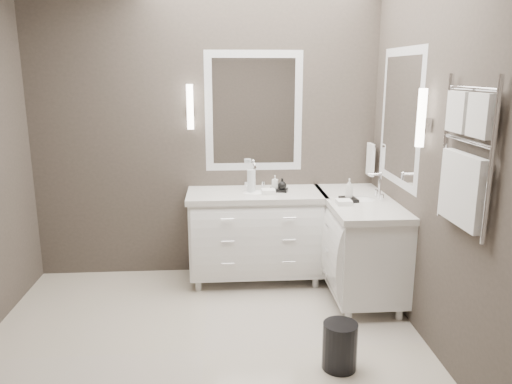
{
  "coord_description": "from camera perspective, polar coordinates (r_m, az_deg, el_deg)",
  "views": [
    {
      "loc": [
        0.15,
        -3.15,
        1.91
      ],
      "look_at": [
        0.42,
        0.7,
        0.98
      ],
      "focal_mm": 35.0,
      "sensor_mm": 36.0,
      "label": 1
    }
  ],
  "objects": [
    {
      "name": "floor",
      "position": [
        3.69,
        -5.97,
        -17.75
      ],
      "size": [
        3.2,
        3.0,
        0.01
      ],
      "primitive_type": "cube",
      "color": "beige",
      "rests_on": "ground"
    },
    {
      "name": "wall_back",
      "position": [
        4.69,
        -5.8,
        6.68
      ],
      "size": [
        3.2,
        0.01,
        2.7
      ],
      "primitive_type": "cube",
      "color": "#433B35",
      "rests_on": "floor"
    },
    {
      "name": "wall_front",
      "position": [
        1.74,
        -8.62,
        -5.37
      ],
      "size": [
        3.2,
        0.01,
        2.7
      ],
      "primitive_type": "cube",
      "color": "#433B35",
      "rests_on": "floor"
    },
    {
      "name": "wall_right",
      "position": [
        3.52,
        20.61,
        3.55
      ],
      "size": [
        0.01,
        3.0,
        2.7
      ],
      "primitive_type": "cube",
      "color": "#433B35",
      "rests_on": "floor"
    },
    {
      "name": "vanity_back",
      "position": [
        4.61,
        -0.03,
        -4.39
      ],
      "size": [
        1.24,
        0.59,
        0.97
      ],
      "color": "white",
      "rests_on": "floor"
    },
    {
      "name": "vanity_right",
      "position": [
        4.45,
        11.63,
        -5.35
      ],
      "size": [
        0.59,
        1.24,
        0.97
      ],
      "color": "white",
      "rests_on": "floor"
    },
    {
      "name": "mirror_back",
      "position": [
        4.66,
        -0.26,
        9.18
      ],
      "size": [
        0.9,
        0.02,
        1.1
      ],
      "color": "white",
      "rests_on": "wall_back"
    },
    {
      "name": "mirror_right",
      "position": [
        4.22,
        16.16,
        8.18
      ],
      "size": [
        0.02,
        0.9,
        1.1
      ],
      "color": "white",
      "rests_on": "wall_right"
    },
    {
      "name": "sconce_back",
      "position": [
        4.59,
        -7.54,
        9.53
      ],
      "size": [
        0.06,
        0.06,
        0.4
      ],
      "color": "white",
      "rests_on": "wall_back"
    },
    {
      "name": "sconce_right",
      "position": [
        3.65,
        18.36,
        7.93
      ],
      "size": [
        0.06,
        0.06,
        0.4
      ],
      "color": "white",
      "rests_on": "wall_right"
    },
    {
      "name": "towel_bar_corner",
      "position": [
        4.79,
        12.96,
        3.71
      ],
      "size": [
        0.03,
        0.22,
        0.3
      ],
      "color": "white",
      "rests_on": "wall_right"
    },
    {
      "name": "towel_ladder",
      "position": [
        3.13,
        22.75,
        3.0
      ],
      "size": [
        0.06,
        0.58,
        0.9
      ],
      "color": "white",
      "rests_on": "wall_right"
    },
    {
      "name": "waste_bin",
      "position": [
        3.47,
        9.55,
        -16.95
      ],
      "size": [
        0.3,
        0.3,
        0.32
      ],
      "primitive_type": "cylinder",
      "rotation": [
        0.0,
        0.0,
        0.39
      ],
      "color": "black",
      "rests_on": "floor"
    },
    {
      "name": "amenity_tray_back",
      "position": [
        4.54,
        2.58,
        0.25
      ],
      "size": [
        0.19,
        0.16,
        0.02
      ],
      "primitive_type": "cube",
      "rotation": [
        0.0,
        0.0,
        -0.27
      ],
      "color": "black",
      "rests_on": "vanity_back"
    },
    {
      "name": "amenity_tray_right",
      "position": [
        4.27,
        10.54,
        -0.83
      ],
      "size": [
        0.14,
        0.18,
        0.03
      ],
      "primitive_type": "cube",
      "rotation": [
        0.0,
        0.0,
        0.08
      ],
      "color": "black",
      "rests_on": "vanity_right"
    },
    {
      "name": "water_bottle",
      "position": [
        4.46,
        -0.56,
        1.24
      ],
      "size": [
        0.1,
        0.1,
        0.21
      ],
      "primitive_type": "cylinder",
      "rotation": [
        0.0,
        0.0,
        0.4
      ],
      "color": "silver",
      "rests_on": "vanity_back"
    },
    {
      "name": "soap_bottle_a",
      "position": [
        4.54,
        2.18,
        1.18
      ],
      "size": [
        0.06,
        0.06,
        0.12
      ],
      "primitive_type": "imported",
      "rotation": [
        0.0,
        0.0,
        -0.2
      ],
      "color": "white",
      "rests_on": "amenity_tray_back"
    },
    {
      "name": "soap_bottle_b",
      "position": [
        4.5,
        3.01,
        0.96
      ],
      "size": [
        0.09,
        0.09,
        0.1
      ],
      "primitive_type": "imported",
      "rotation": [
        0.0,
        0.0,
        0.17
      ],
      "color": "black",
      "rests_on": "amenity_tray_back"
    },
    {
      "name": "soap_bottle_c",
      "position": [
        4.25,
        10.59,
        0.41
      ],
      "size": [
        0.08,
        0.08,
        0.17
      ],
      "primitive_type": "imported",
      "rotation": [
        0.0,
        0.0,
        -0.23
      ],
      "color": "white",
      "rests_on": "amenity_tray_right"
    }
  ]
}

